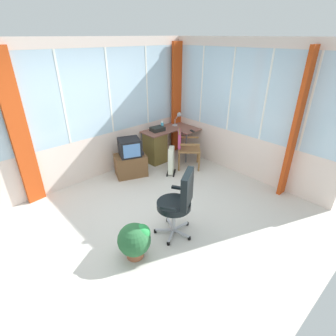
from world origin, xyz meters
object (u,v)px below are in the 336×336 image
Objects in this scene: spray_bottle at (162,125)px; potted_plant at (135,240)px; tv_remote at (192,131)px; office_chair at (179,200)px; desk_lamp at (179,117)px; paper_tray at (157,129)px; wooden_armchair at (184,144)px; desk at (157,145)px; tv_on_stand at (131,159)px; space_heater at (171,160)px.

spray_bottle is 3.25m from potted_plant.
office_chair is at bearing -124.24° from tv_remote.
tv_remote is at bearing -99.23° from desk_lamp.
paper_tray is 0.35× the size of wooden_armchair.
spray_bottle reaches higher than desk.
tv_on_stand is 1.36× the size of space_heater.
desk is 3.02m from potted_plant.
desk_lamp is 0.63× the size of potted_plant.
space_heater is (-0.17, -0.68, -0.09)m from desk.
spray_bottle reaches higher than potted_plant.
office_chair is (-2.12, -2.16, -0.32)m from desk_lamp.
tv_remote is at bearing 38.78° from office_chair.
spray_bottle is 0.42× the size of potted_plant.
office_chair is 0.82m from potted_plant.
spray_bottle reaches higher than paper_tray.
desk_lamp is at bearing 5.33° from tv_on_stand.
paper_tray reaches higher than potted_plant.
space_heater is at bearing -142.42° from desk_lamp.
office_chair reaches higher than wooden_armchair.
desk_lamp is at bearing 45.61° from office_chair.
wooden_armchair is 0.49m from space_heater.
tv_remote is at bearing -56.21° from spray_bottle.
paper_tray is 3.11m from potted_plant.
spray_bottle is at bearing 61.89° from space_heater.
wooden_armchair reaches higher than tv_on_stand.
tv_remote is at bearing 29.34° from potted_plant.
potted_plant is at bearing -136.11° from paper_tray.
tv_remote is 2.61m from office_chair.
office_chair reaches higher than tv_remote.
potted_plant is at bearing -143.85° from desk_lamp.
tv_on_stand is (-1.11, 0.48, -0.19)m from wooden_armchair.
desk_lamp is 2.15× the size of tv_remote.
spray_bottle reaches higher than wooden_armchair.
tv_remote is 0.42m from wooden_armchair.
potted_plant is (-2.38, -2.15, -0.55)m from spray_bottle.
tv_on_stand is at bearing -174.67° from desk_lamp.
office_chair is 1.76× the size of space_heater.
desk_lamp reaches higher than potted_plant.
space_heater reaches higher than potted_plant.
tv_remote is 0.18× the size of wooden_armchair.
office_chair is at bearing -123.72° from paper_tray.
spray_bottle is 0.72× the size of paper_tray.
desk_lamp is at bearing 37.58° from space_heater.
wooden_armchair is 2.83m from potted_plant.
space_heater is (-0.78, -0.14, -0.44)m from tv_remote.
desk_lamp is 0.39× the size of tv_on_stand.
paper_tray is at bearing 56.28° from office_chair.
spray_bottle is at bearing 6.88° from paper_tray.
paper_tray is 0.58× the size of potted_plant.
spray_bottle reaches higher than space_heater.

